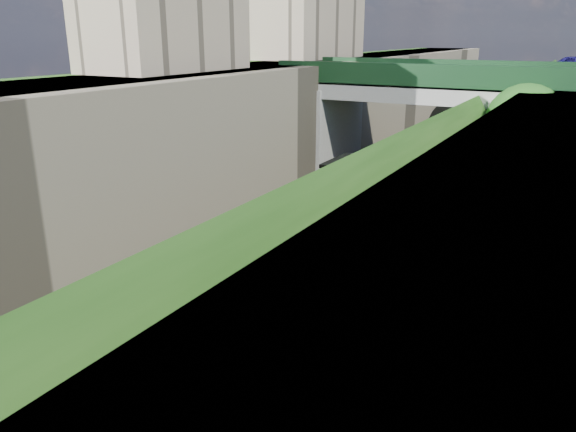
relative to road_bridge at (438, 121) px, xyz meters
The scene contains 15 objects.
trackbed 5.72m from the road_bridge, 103.28° to the right, with size 10.00×90.00×0.20m, color #473F38.
retaining_wall 7.61m from the road_bridge, 148.17° to the right, with size 1.00×90.00×7.00m, color #756B56.
street_plateau_left 10.73m from the road_bridge, 158.09° to the right, with size 6.00×90.00×7.00m, color #262628.
embankment_slope 6.46m from the road_bridge, 50.51° to the right, with size 4.47×90.00×6.36m.
track_left 6.27m from the road_bridge, 126.35° to the right, with size 2.50×90.00×0.20m.
track_right 5.54m from the road_bridge, 86.34° to the right, with size 2.50×90.00×0.20m.
road_bridge is the anchor object (origin of this frame).
building_far 14.21m from the road_bridge, 152.33° to the left, with size 5.00×10.00×6.00m, color gray.
building_near 15.27m from the road_bridge, 136.24° to the right, with size 4.00×8.00×4.00m, color gray.
tree 6.19m from the road_bridge, 36.31° to the right, with size 3.60×3.80×6.60m.
locomotive 14.60m from the road_bridge, 88.98° to the right, with size 3.10×10.22×3.83m.
tender 7.49m from the road_bridge, 87.93° to the right, with size 2.70×6.00×3.05m.
coach_front 5.90m from the road_bridge, 87.35° to the left, with size 2.90×18.00×3.70m.
coach_middle 24.42m from the road_bridge, 89.40° to the left, with size 2.90×18.00×3.70m.
coach_rear 43.18m from the road_bridge, 89.66° to the left, with size 2.90×18.00×3.70m.
Camera 1 is at (8.65, -7.25, 8.68)m, focal length 35.00 mm.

